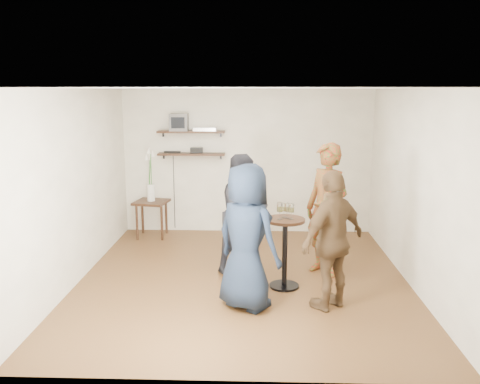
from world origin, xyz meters
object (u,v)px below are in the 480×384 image
at_px(radio, 197,150).
at_px(drinks_table, 285,243).
at_px(dvd_deck, 205,129).
at_px(person_plaid, 327,210).
at_px(person_brown, 333,240).
at_px(crt_monitor, 179,122).
at_px(side_table, 151,207).
at_px(person_dark, 244,214).
at_px(person_navy, 247,237).

relative_size(radio, drinks_table, 0.23).
distance_m(dvd_deck, person_plaid, 2.98).
xyz_separation_m(dvd_deck, person_brown, (1.83, -3.24, -1.06)).
bearing_deg(crt_monitor, side_table, -146.52).
bearing_deg(radio, person_dark, -65.67).
height_order(side_table, person_brown, person_brown).
height_order(crt_monitor, person_dark, crt_monitor).
height_order(radio, person_dark, person_dark).
bearing_deg(person_dark, person_plaid, -45.26).
bearing_deg(side_table, radio, 22.09).
distance_m(person_plaid, person_dark, 1.16).
distance_m(radio, person_dark, 2.31).
height_order(crt_monitor, person_brown, crt_monitor).
xyz_separation_m(person_dark, person_brown, (1.08, -1.22, -0.01)).
xyz_separation_m(radio, person_dark, (0.91, -2.01, -0.66)).
relative_size(radio, person_brown, 0.13).
xyz_separation_m(dvd_deck, person_dark, (0.75, -2.01, -1.04)).
bearing_deg(person_navy, radio, -36.62).
height_order(radio, person_brown, person_brown).
xyz_separation_m(person_dark, person_navy, (0.06, -1.25, 0.02)).
height_order(radio, person_plaid, person_plaid).
bearing_deg(dvd_deck, person_plaid, -47.29).
bearing_deg(person_dark, radio, 71.84).
relative_size(radio, person_plaid, 0.12).
bearing_deg(person_brown, radio, -98.82).
xyz_separation_m(drinks_table, person_plaid, (0.61, 0.55, 0.33)).
height_order(drinks_table, person_navy, person_navy).
bearing_deg(person_brown, person_plaid, -134.22).
relative_size(crt_monitor, dvd_deck, 0.80).
xyz_separation_m(radio, side_table, (-0.78, -0.32, -0.97)).
bearing_deg(person_plaid, person_navy, -84.39).
bearing_deg(dvd_deck, drinks_table, -63.50).
bearing_deg(person_navy, person_dark, -50.35).
height_order(person_plaid, person_navy, person_plaid).
bearing_deg(person_dark, drinks_table, -90.00).
xyz_separation_m(dvd_deck, person_plaid, (1.91, -2.07, -0.96)).
relative_size(person_plaid, person_navy, 1.07).
bearing_deg(person_plaid, person_brown, -45.78).
bearing_deg(drinks_table, dvd_deck, 116.50).
distance_m(crt_monitor, side_table, 1.58).
height_order(dvd_deck, radio, dvd_deck).
relative_size(side_table, person_plaid, 0.35).
xyz_separation_m(side_table, person_dark, (1.69, -1.70, 0.31)).
bearing_deg(side_table, person_dark, -45.08).
bearing_deg(crt_monitor, dvd_deck, 0.00).
xyz_separation_m(crt_monitor, drinks_table, (1.76, -2.62, -1.41)).
bearing_deg(person_plaid, drinks_table, -90.00).
bearing_deg(person_plaid, person_dark, -134.74).
distance_m(crt_monitor, dvd_deck, 0.47).
bearing_deg(person_dark, side_table, 92.43).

